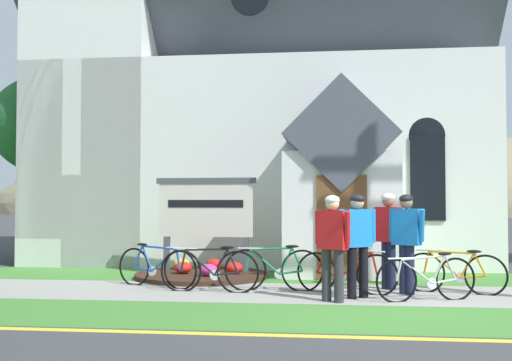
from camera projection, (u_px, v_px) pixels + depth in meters
The scene contains 20 objects.
ground at pixel (368, 276), 12.73m from camera, with size 140.00×140.00×0.00m, color #3D3D3F.
sidewalk_slab at pixel (226, 292), 10.55m from camera, with size 32.00×2.28×0.01m, color #99968E.
grass_verge at pixel (200, 315), 8.42m from camera, with size 32.00×2.02×0.01m, color #427F33.
church_lawn at pixel (243, 276), 12.79m from camera, with size 24.00×2.22×0.01m, color #427F33.
curb_paint_stripe at pixel (180, 333), 7.27m from camera, with size 28.00×0.16×0.01m, color yellow.
church_building at pixel (252, 90), 18.13m from camera, with size 11.89×10.70×13.70m.
church_sign at pixel (206, 211), 12.97m from camera, with size 2.17×0.21×2.08m.
flower_bed at pixel (202, 274), 12.51m from camera, with size 2.73×2.73×0.34m.
bicycle_white at pixel (455, 272), 10.34m from camera, with size 1.64×0.54×0.78m.
bicycle_silver at pixel (346, 272), 10.36m from camera, with size 1.71×0.53×0.81m.
bicycle_black at pixel (210, 270), 10.52m from camera, with size 1.76×0.17×0.83m.
bicycle_orange at pixel (156, 267), 11.13m from camera, with size 1.66×0.71×0.82m.
bicycle_green at pixel (427, 278), 9.57m from camera, with size 1.63×0.60×0.79m.
bicycle_yellow at pixel (274, 269), 10.68m from camera, with size 1.75×0.10×0.83m.
cyclist_in_blue_jersey at pixel (357, 237), 9.86m from camera, with size 0.61×0.44×1.69m.
cyclist_in_red_jersey at pixel (332, 240), 9.49m from camera, with size 0.54×0.55×1.67m.
cyclist_in_green_jersey at pixel (407, 236), 10.25m from camera, with size 0.54×0.58×1.70m.
cyclist_in_orange_jersey at pixel (388, 233), 10.85m from camera, with size 0.49×0.66×1.72m.
yard_deciduous_tree at pixel (52, 126), 16.54m from camera, with size 3.26×3.26×5.02m.
distant_hill at pixel (358, 213), 81.07m from camera, with size 102.69×46.98×20.61m, color #847A5B.
Camera 1 is at (-0.86, -8.98, 1.58)m, focal length 42.61 mm.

